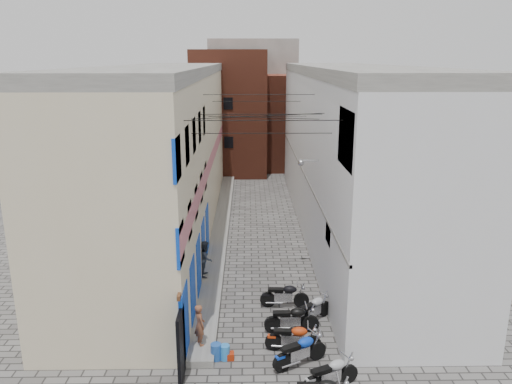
{
  "coord_description": "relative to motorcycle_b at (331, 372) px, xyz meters",
  "views": [
    {
      "loc": [
        -0.49,
        -13.63,
        9.4
      ],
      "look_at": [
        -0.11,
        10.06,
        3.0
      ],
      "focal_mm": 35.0,
      "sensor_mm": 36.0,
      "label": 1
    }
  ],
  "objects": [
    {
      "name": "ground",
      "position": [
        -1.9,
        1.02,
        -0.54
      ],
      "size": [
        90.0,
        90.0,
        0.0
      ],
      "primitive_type": "plane",
      "color": "#54524F",
      "rests_on": "ground"
    },
    {
      "name": "plinth",
      "position": [
        -3.95,
        14.02,
        -0.41
      ],
      "size": [
        0.9,
        26.0,
        0.25
      ],
      "primitive_type": "cube",
      "color": "slate",
      "rests_on": "ground"
    },
    {
      "name": "building_left",
      "position": [
        -6.88,
        13.97,
        3.96
      ],
      "size": [
        5.1,
        27.0,
        9.0
      ],
      "color": "beige",
      "rests_on": "ground"
    },
    {
      "name": "building_right",
      "position": [
        3.1,
        14.02,
        3.97
      ],
      "size": [
        5.94,
        26.0,
        9.0
      ],
      "color": "silver",
      "rests_on": "ground"
    },
    {
      "name": "building_far_brick_left",
      "position": [
        -3.9,
        29.02,
        4.46
      ],
      "size": [
        6.0,
        6.0,
        10.0
      ],
      "primitive_type": "cube",
      "color": "brown",
      "rests_on": "ground"
    },
    {
      "name": "building_far_brick_right",
      "position": [
        1.1,
        31.02,
        3.46
      ],
      "size": [
        5.0,
        6.0,
        8.0
      ],
      "primitive_type": "cube",
      "color": "brown",
      "rests_on": "ground"
    },
    {
      "name": "building_far_concrete",
      "position": [
        -1.9,
        35.02,
        4.96
      ],
      "size": [
        8.0,
        5.0,
        11.0
      ],
      "primitive_type": "cube",
      "color": "slate",
      "rests_on": "ground"
    },
    {
      "name": "far_shopfront",
      "position": [
        -1.9,
        26.22,
        0.66
      ],
      "size": [
        2.0,
        0.3,
        2.4
      ],
      "primitive_type": "cube",
      "color": "black",
      "rests_on": "ground"
    },
    {
      "name": "overhead_wires",
      "position": [
        -1.9,
        8.67,
        6.59
      ],
      "size": [
        5.8,
        13.02,
        1.32
      ],
      "color": "black",
      "rests_on": "ground"
    },
    {
      "name": "motorcycle_b",
      "position": [
        0.0,
        0.0,
        0.0
      ],
      "size": [
        1.93,
        1.3,
        1.08
      ],
      "primitive_type": null,
      "rotation": [
        0.0,
        0.0,
        -1.15
      ],
      "color": "#9D9EA2",
      "rests_on": "ground"
    },
    {
      "name": "motorcycle_c",
      "position": [
        -0.79,
        1.15,
        0.03
      ],
      "size": [
        2.01,
        1.46,
        1.13
      ],
      "primitive_type": null,
      "rotation": [
        0.0,
        0.0,
        -1.08
      ],
      "color": "#0C36B4",
      "rests_on": "ground"
    },
    {
      "name": "motorcycle_d",
      "position": [
        -0.93,
        1.95,
        0.0
      ],
      "size": [
        1.91,
        0.78,
        1.08
      ],
      "primitive_type": null,
      "rotation": [
        0.0,
        0.0,
        -1.67
      ],
      "color": "#B3310C",
      "rests_on": "ground"
    },
    {
      "name": "motorcycle_e",
      "position": [
        -0.88,
        3.13,
        0.03
      ],
      "size": [
        1.97,
        0.67,
        1.13
      ],
      "primitive_type": null,
      "rotation": [
        0.0,
        0.0,
        -1.55
      ],
      "color": "black",
      "rests_on": "ground"
    },
    {
      "name": "motorcycle_f",
      "position": [
        -0.01,
        3.87,
        -0.01
      ],
      "size": [
        1.79,
        1.62,
        1.06
      ],
      "primitive_type": null,
      "rotation": [
        0.0,
        0.0,
        -0.88
      ],
      "color": "#ADAEB2",
      "rests_on": "ground"
    },
    {
      "name": "motorcycle_g",
      "position": [
        -1.0,
        4.98,
        0.01
      ],
      "size": [
        1.93,
        0.7,
        1.1
      ],
      "primitive_type": null,
      "rotation": [
        0.0,
        0.0,
        -1.62
      ],
      "color": "black",
      "rests_on": "ground"
    },
    {
      "name": "person_a",
      "position": [
        -4.0,
        2.02,
        0.42
      ],
      "size": [
        0.53,
        0.61,
        1.42
      ],
      "primitive_type": "imported",
      "rotation": [
        0.0,
        0.0,
        2.03
      ],
      "color": "brown",
      "rests_on": "plinth"
    },
    {
      "name": "person_b",
      "position": [
        -4.25,
        7.43,
        0.5
      ],
      "size": [
        0.64,
        0.79,
        1.57
      ],
      "primitive_type": "imported",
      "rotation": [
        0.0,
        0.0,
        1.51
      ],
      "color": "#2D3544",
      "rests_on": "plinth"
    },
    {
      "name": "water_jug_near",
      "position": [
        -3.45,
        1.52,
        -0.26
      ],
      "size": [
        0.42,
        0.42,
        0.55
      ],
      "primitive_type": "cylinder",
      "rotation": [
        0.0,
        0.0,
        -0.22
      ],
      "color": "#2152A9",
      "rests_on": "ground"
    },
    {
      "name": "water_jug_far",
      "position": [
        -3.17,
        1.52,
        -0.29
      ],
      "size": [
        0.41,
        0.41,
        0.5
      ],
      "primitive_type": "cylinder",
      "rotation": [
        0.0,
        0.0,
        0.36
      ],
      "color": "#2B83DA",
      "rests_on": "ground"
    },
    {
      "name": "red_crate",
      "position": [
        -3.05,
        1.52,
        -0.43
      ],
      "size": [
        0.37,
        0.29,
        0.22
      ],
      "primitive_type": "cube",
      "rotation": [
        0.0,
        0.0,
        0.05
      ],
      "color": "#A3270B",
      "rests_on": "ground"
    }
  ]
}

